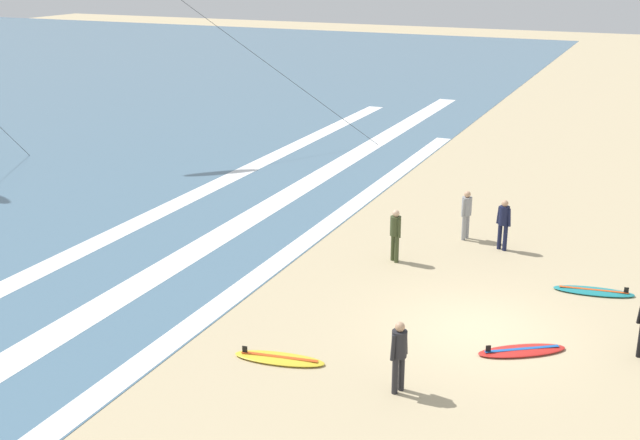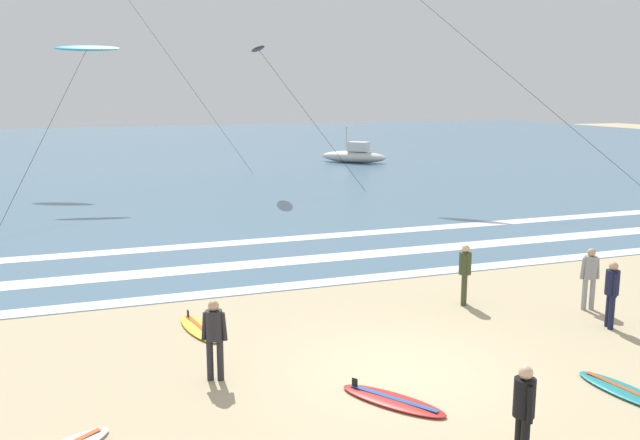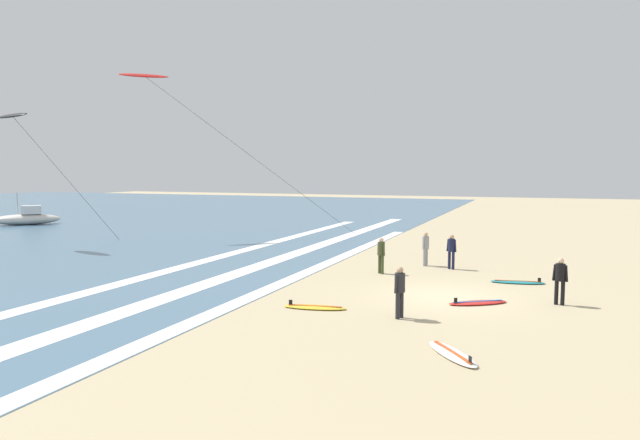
{
  "view_description": "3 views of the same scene",
  "coord_description": "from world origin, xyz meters",
  "views": [
    {
      "loc": [
        -17.59,
        -3.61,
        8.72
      ],
      "look_at": [
        -1.3,
        3.64,
        2.73
      ],
      "focal_mm": 44.83,
      "sensor_mm": 36.0,
      "label": 1
    },
    {
      "loc": [
        -5.81,
        -11.45,
        5.51
      ],
      "look_at": [
        0.06,
        4.87,
        2.19
      ],
      "focal_mm": 38.36,
      "sensor_mm": 36.0,
      "label": 2
    },
    {
      "loc": [
        -19.96,
        -2.94,
        4.49
      ],
      "look_at": [
        -2.28,
        3.97,
        2.82
      ],
      "focal_mm": 31.28,
      "sensor_mm": 36.0,
      "label": 3
    }
  ],
  "objects": [
    {
      "name": "ground_plane",
      "position": [
        0.0,
        0.0,
        0.0
      ],
      "size": [
        160.0,
        160.0,
        0.0
      ],
      "primitive_type": "plane",
      "color": "tan"
    },
    {
      "name": "ocean_surface",
      "position": [
        0.0,
        51.08,
        0.01
      ],
      "size": [
        140.0,
        90.0,
        0.01
      ],
      "primitive_type": "cube",
      "color": "slate",
      "rests_on": "ground"
    },
    {
      "name": "wave_foam_shoreline",
      "position": [
        0.19,
        6.48,
        0.01
      ],
      "size": [
        39.81,
        0.71,
        0.01
      ],
      "primitive_type": "cube",
      "color": "white",
      "rests_on": "ocean_surface"
    },
    {
      "name": "wave_foam_mid_break",
      "position": [
        1.89,
        9.22,
        0.01
      ],
      "size": [
        57.85,
        1.02,
        0.01
      ],
      "primitive_type": "cube",
      "color": "white",
      "rests_on": "ocean_surface"
    },
    {
      "name": "wave_foam_outer_break",
      "position": [
        1.47,
        12.46,
        0.01
      ],
      "size": [
        50.41,
        0.86,
        0.01
      ],
      "primitive_type": "cube",
      "color": "white",
      "rests_on": "ocean_surface"
    },
    {
      "name": "surfer_mid_group",
      "position": [
        0.13,
        -3.74,
        0.96
      ],
      "size": [
        0.32,
        0.52,
        1.6
      ],
      "color": "black",
      "rests_on": "ground"
    },
    {
      "name": "surfer_right_near",
      "position": [
        -3.52,
        0.88,
        0.96
      ],
      "size": [
        0.5,
        0.32,
        1.6
      ],
      "color": "#232328",
      "rests_on": "ground"
    },
    {
      "name": "surfer_background_far",
      "position": [
        5.77,
        0.65,
        0.96
      ],
      "size": [
        0.32,
        0.5,
        1.6
      ],
      "color": "#141938",
      "rests_on": "ground"
    },
    {
      "name": "surfer_foreground_main",
      "position": [
        6.25,
        1.93,
        0.96
      ],
      "size": [
        0.51,
        0.32,
        1.6
      ],
      "color": "gray",
      "rests_on": "ground"
    },
    {
      "name": "surfer_left_far",
      "position": [
        3.5,
        3.36,
        0.96
      ],
      "size": [
        0.38,
        0.46,
        1.6
      ],
      "color": "#384223",
      "rests_on": "ground"
    },
    {
      "name": "surfboard_foreground_flat",
      "position": [
        -0.73,
        -1.17,
        0.05
      ],
      "size": [
        1.66,
        2.08,
        0.25
      ],
      "color": "red",
      "rests_on": "ground"
    },
    {
      "name": "surfboard_right_spare",
      "position": [
        -3.33,
        3.74,
        0.05
      ],
      "size": [
        0.94,
        2.17,
        0.25
      ],
      "color": "yellow",
      "rests_on": "ground"
    },
    {
      "name": "surfboard_left_pile",
      "position": [
        3.48,
        -2.31,
        0.05
      ],
      "size": [
        0.91,
        2.17,
        0.25
      ],
      "color": "teal",
      "rests_on": "ground"
    },
    {
      "name": "kite_black_low_near",
      "position": [
        3.94,
        25.52,
        7.65
      ],
      "size": [
        5.99,
        4.54,
        7.9
      ],
      "color": "black",
      "rests_on": "ground"
    },
    {
      "name": "kite_cyan_high_left",
      "position": [
        -4.91,
        24.92,
        7.47
      ],
      "size": [
        5.65,
        9.97,
        7.74
      ],
      "color": "#23A8C6",
      "rests_on": "ground"
    },
    {
      "name": "offshore_boat",
      "position": [
        14.33,
        36.82,
        0.55
      ],
      "size": [
        4.94,
        4.81,
        2.7
      ],
      "color": "beige",
      "rests_on": "ground"
    }
  ]
}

